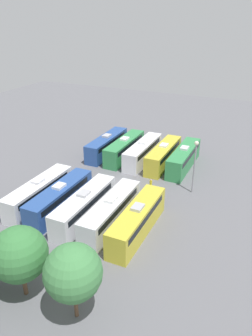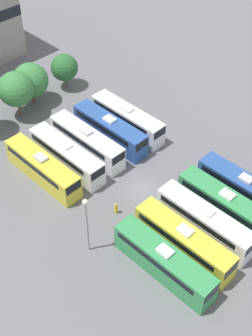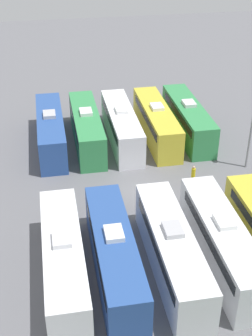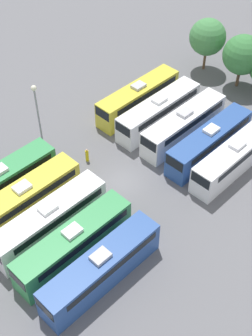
# 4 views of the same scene
# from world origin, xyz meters

# --- Properties ---
(ground_plane) EXTENTS (125.09, 125.09, 0.00)m
(ground_plane) POSITION_xyz_m (0.00, 0.00, 0.00)
(ground_plane) COLOR slate
(bus_0) EXTENTS (2.58, 11.94, 3.69)m
(bus_0) POSITION_xyz_m (-7.20, -9.79, 1.83)
(bus_0) COLOR #338C4C
(bus_0) RESTS_ON ground_plane
(bus_1) EXTENTS (2.58, 11.94, 3.69)m
(bus_1) POSITION_xyz_m (-3.75, -9.54, 1.83)
(bus_1) COLOR gold
(bus_1) RESTS_ON ground_plane
(bus_2) EXTENTS (2.58, 11.94, 3.69)m
(bus_2) POSITION_xyz_m (-0.05, -9.44, 1.83)
(bus_2) COLOR white
(bus_2) RESTS_ON ground_plane
(bus_3) EXTENTS (2.58, 11.94, 3.69)m
(bus_3) POSITION_xyz_m (3.51, -9.60, 1.83)
(bus_3) COLOR #338C4C
(bus_3) RESTS_ON ground_plane
(bus_4) EXTENTS (2.58, 11.94, 3.69)m
(bus_4) POSITION_xyz_m (7.12, -9.65, 1.83)
(bus_4) COLOR #284C93
(bus_4) RESTS_ON ground_plane
(bus_6) EXTENTS (2.58, 11.94, 3.69)m
(bus_6) POSITION_xyz_m (-3.75, 9.73, 1.83)
(bus_6) COLOR silver
(bus_6) RESTS_ON ground_plane
(bus_7) EXTENTS (2.58, 11.94, 3.69)m
(bus_7) POSITION_xyz_m (-0.12, 9.93, 1.83)
(bus_7) COLOR white
(bus_7) RESTS_ON ground_plane
(bus_8) EXTENTS (2.58, 11.94, 3.69)m
(bus_8) POSITION_xyz_m (3.75, 9.63, 1.83)
(bus_8) COLOR #284C93
(bus_8) RESTS_ON ground_plane
(bus_9) EXTENTS (2.58, 11.94, 3.69)m
(bus_9) POSITION_xyz_m (7.11, 9.60, 1.83)
(bus_9) COLOR white
(bus_9) RESTS_ON ground_plane
(worker_person) EXTENTS (0.36, 0.36, 1.68)m
(worker_person) POSITION_xyz_m (-4.96, -0.54, 0.78)
(worker_person) COLOR gold
(worker_person) RESTS_ON ground_plane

